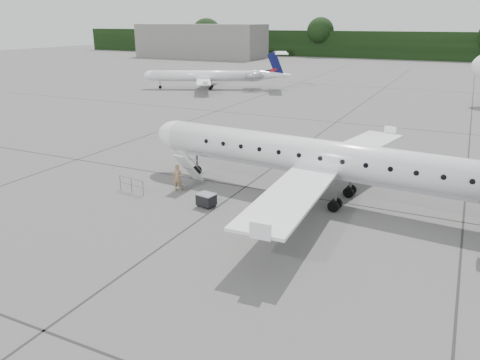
% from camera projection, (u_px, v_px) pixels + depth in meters
% --- Properties ---
extents(ground, '(320.00, 320.00, 0.00)m').
position_uv_depth(ground, '(293.00, 241.00, 24.73)').
color(ground, slate).
rests_on(ground, ground).
extents(treeline, '(260.00, 4.00, 8.00)m').
position_uv_depth(treeline, '(447.00, 46.00, 134.16)').
color(treeline, black).
rests_on(treeline, ground).
extents(terminal_building, '(40.00, 14.00, 10.00)m').
position_uv_depth(terminal_building, '(201.00, 41.00, 145.67)').
color(terminal_building, slate).
rests_on(terminal_building, ground).
extents(main_regional_jet, '(32.34, 24.55, 7.83)m').
position_uv_depth(main_regional_jet, '(330.00, 141.00, 29.10)').
color(main_regional_jet, white).
rests_on(main_regional_jet, ground).
extents(airstair, '(1.04, 2.35, 2.46)m').
position_uv_depth(airstair, '(189.00, 169.00, 32.63)').
color(airstair, white).
rests_on(airstair, ground).
extents(passenger, '(0.78, 0.62, 1.86)m').
position_uv_depth(passenger, '(178.00, 178.00, 31.67)').
color(passenger, '#947550').
rests_on(passenger, ground).
extents(safety_railing, '(2.19, 0.41, 1.00)m').
position_uv_depth(safety_railing, '(131.00, 185.00, 31.51)').
color(safety_railing, gray).
rests_on(safety_railing, ground).
extents(baggage_cart, '(1.18, 1.02, 0.91)m').
position_uv_depth(baggage_cart, '(206.00, 200.00, 29.11)').
color(baggage_cart, black).
rests_on(baggage_cart, ground).
extents(bg_regional_left, '(28.27, 24.88, 6.16)m').
position_uv_depth(bg_regional_left, '(206.00, 70.00, 78.57)').
color(bg_regional_left, white).
rests_on(bg_regional_left, ground).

